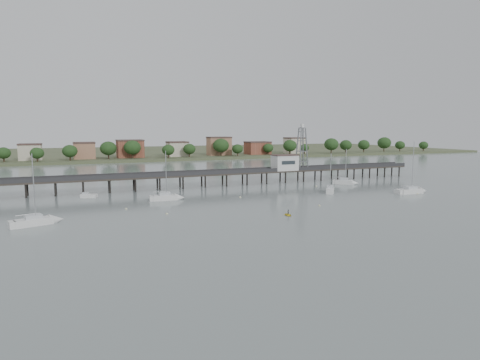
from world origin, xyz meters
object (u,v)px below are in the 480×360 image
object	(u,v)px
sailboat_a	(42,221)
yellow_dinghy	(288,215)
sailboat_e	(347,182)
sailboat_c	(330,190)
sailboat_d	(415,191)
sailboat_b	(170,197)
white_tender	(89,196)
lattice_tower	(302,149)
pier	(214,174)

from	to	relation	value
sailboat_a	yellow_dinghy	world-z (taller)	sailboat_a
sailboat_e	sailboat_c	distance (m)	18.83
sailboat_d	yellow_dinghy	size ratio (longest dim) A/B	6.57
sailboat_b	white_tender	xyz separation A→B (m)	(-18.90, 11.55, -0.16)
sailboat_b	lattice_tower	bearing A→B (deg)	27.12
sailboat_a	sailboat_e	bearing A→B (deg)	-2.85
white_tender	yellow_dinghy	size ratio (longest dim) A/B	1.88
sailboat_c	yellow_dinghy	bearing A→B (deg)	168.61
sailboat_e	sailboat_b	size ratio (longest dim) A/B	0.92
sailboat_e	sailboat_a	size ratio (longest dim) A/B	0.86
lattice_tower	sailboat_e	world-z (taller)	lattice_tower
sailboat_a	sailboat_b	size ratio (longest dim) A/B	1.08
sailboat_e	white_tender	world-z (taller)	sailboat_e
pier	sailboat_d	xyz separation A→B (m)	(47.41, -34.40, -3.16)
pier	lattice_tower	size ratio (longest dim) A/B	9.68
pier	white_tender	size ratio (longest dim) A/B	34.35
pier	yellow_dinghy	bearing A→B (deg)	-89.50
sailboat_a	sailboat_c	bearing A→B (deg)	-8.66
white_tender	sailboat_e	bearing A→B (deg)	18.90
sailboat_a	yellow_dinghy	distance (m)	47.94
lattice_tower	sailboat_d	distance (m)	39.32
pier	sailboat_b	world-z (taller)	sailboat_b
sailboat_a	white_tender	world-z (taller)	sailboat_a
pier	white_tender	world-z (taller)	pier
lattice_tower	white_tender	xyz separation A→B (m)	(-68.65, -7.60, -10.62)
sailboat_a	sailboat_c	size ratio (longest dim) A/B	1.22
sailboat_d	sailboat_b	world-z (taller)	sailboat_d
sailboat_d	sailboat_b	size ratio (longest dim) A/B	1.16
sailboat_a	yellow_dinghy	bearing A→B (deg)	-30.91
sailboat_a	sailboat_c	world-z (taller)	sailboat_a
sailboat_e	sailboat_a	world-z (taller)	sailboat_a
yellow_dinghy	lattice_tower	bearing A→B (deg)	63.06
pier	yellow_dinghy	xyz separation A→B (m)	(0.40, -46.55, -3.79)
sailboat_b	white_tender	world-z (taller)	sailboat_b
sailboat_e	sailboat_a	xyz separation A→B (m)	(-87.63, -23.23, -0.01)
sailboat_d	lattice_tower	bearing A→B (deg)	117.47
sailboat_c	pier	bearing A→B (deg)	85.76
yellow_dinghy	white_tender	bearing A→B (deg)	140.75
sailboat_c	sailboat_b	size ratio (longest dim) A/B	0.88
lattice_tower	sailboat_b	distance (m)	54.31
white_tender	yellow_dinghy	xyz separation A→B (m)	(37.55, -38.95, -0.48)
sailboat_c	yellow_dinghy	distance (m)	34.53
yellow_dinghy	sailboat_b	bearing A→B (deg)	131.04
sailboat_d	sailboat_b	bearing A→B (deg)	169.57
lattice_tower	white_tender	bearing A→B (deg)	-173.69
sailboat_d	sailboat_a	bearing A→B (deg)	-176.62
pier	sailboat_b	xyz separation A→B (m)	(-18.24, -19.14, -3.15)
sailboat_d	sailboat_b	xyz separation A→B (m)	(-65.65, 15.26, 0.01)
yellow_dinghy	sailboat_a	bearing A→B (deg)	173.59
sailboat_c	sailboat_b	bearing A→B (deg)	121.67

